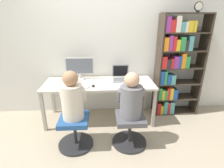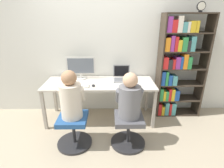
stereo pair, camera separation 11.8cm
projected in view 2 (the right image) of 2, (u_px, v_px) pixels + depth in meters
The scene contains 13 objects.
ground_plane at pixel (100, 129), 3.07m from camera, with size 14.00×14.00×0.00m, color tan.
wall_back at pixel (100, 48), 3.33m from camera, with size 10.00×0.05×2.60m.
desk at pixel (100, 86), 3.16m from camera, with size 1.96×0.71×0.75m.
desktop_monitor at pixel (81, 68), 3.26m from camera, with size 0.54×0.20×0.42m.
laptop at pixel (122, 77), 3.26m from camera, with size 0.31×0.31×0.27m.
keyboard at pixel (77, 86), 2.94m from camera, with size 0.39×0.15×0.03m.
computer_mouse_by_keyboard at pixel (93, 85), 2.96m from camera, with size 0.06×0.09×0.03m.
office_chair_left at pixel (74, 130), 2.63m from camera, with size 0.53×0.53×0.48m.
office_chair_right at pixel (128, 129), 2.64m from camera, with size 0.53×0.53×0.48m.
person_at_monitor at pixel (71, 97), 2.45m from camera, with size 0.37×0.33×0.70m.
person_at_laptop at pixel (130, 98), 2.46m from camera, with size 0.39×0.33×0.67m.
bookshelf at pixel (176, 67), 3.24m from camera, with size 0.85×0.33×1.92m.
desk_clock at pixel (201, 6), 2.80m from camera, with size 0.14×0.03×0.16m.
Camera 2 is at (0.18, -2.59, 1.84)m, focal length 28.00 mm.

